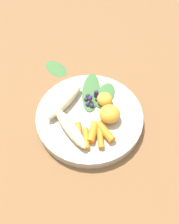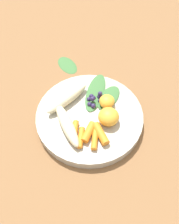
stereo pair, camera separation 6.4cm
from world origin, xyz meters
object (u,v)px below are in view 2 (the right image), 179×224
(bowl, at_px, (90,117))
(banana_peeled_right, at_px, (67,98))
(banana_peeled_left, at_px, (67,125))
(orange_segment_near, at_px, (107,101))
(kale_leaf_stray, at_px, (67,65))

(bowl, distance_m, banana_peeled_right, 0.08)
(banana_peeled_left, bearing_deg, orange_segment_near, 100.92)
(bowl, xyz_separation_m, banana_peeled_left, (0.02, -0.07, 0.03))
(banana_peeled_right, xyz_separation_m, orange_segment_near, (0.05, 0.09, 0.00))
(bowl, relative_size, banana_peeled_right, 2.07)
(orange_segment_near, bearing_deg, kale_leaf_stray, -169.50)
(banana_peeled_right, bearing_deg, bowl, 101.39)
(banana_peeled_left, bearing_deg, kale_leaf_stray, 158.96)
(banana_peeled_left, distance_m, kale_leaf_stray, 0.25)
(banana_peeled_right, height_order, kale_leaf_stray, banana_peeled_right)
(bowl, distance_m, kale_leaf_stray, 0.22)
(bowl, height_order, banana_peeled_right, banana_peeled_right)
(banana_peeled_left, relative_size, orange_segment_near, 3.30)
(bowl, relative_size, orange_segment_near, 6.83)
(banana_peeled_left, distance_m, orange_segment_near, 0.12)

